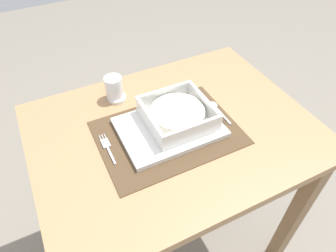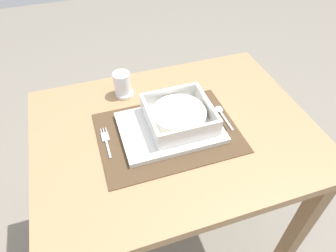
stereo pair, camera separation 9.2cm
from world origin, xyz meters
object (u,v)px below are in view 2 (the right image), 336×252
spoon (221,112)px  bread_knife (212,123)px  butter_knife (217,118)px  fork (106,140)px  condiment_saucer (125,93)px  porridge_bowl (179,116)px  dining_table (174,154)px  drinking_glass (122,85)px

spoon → bread_knife: (-0.05, -0.04, -0.00)m
bread_knife → butter_knife: bearing=35.6°
fork → butter_knife: bearing=-2.5°
spoon → condiment_saucer: (-0.28, 0.19, 0.00)m
porridge_bowl → butter_knife: (0.12, -0.01, -0.04)m
dining_table → butter_knife: size_ratio=6.35×
dining_table → porridge_bowl: size_ratio=4.44×
drinking_glass → condiment_saucer: (0.00, -0.01, -0.03)m
bread_knife → porridge_bowl: bearing=163.3°
spoon → porridge_bowl: bearing=-176.5°
drinking_glass → porridge_bowl: bearing=-58.1°
dining_table → spoon: size_ratio=7.45×
spoon → drinking_glass: drinking_glass is taller
spoon → condiment_saucer: bearing=145.2°
dining_table → drinking_glass: size_ratio=10.18×
bread_knife → drinking_glass: (-0.23, 0.24, 0.03)m
fork → bread_knife: size_ratio=0.92×
spoon → drinking_glass: bearing=144.3°
butter_knife → condiment_saucer: bearing=139.5°
porridge_bowl → condiment_saucer: 0.24m
fork → drinking_glass: 0.23m
porridge_bowl → spoon: size_ratio=1.68×
dining_table → spoon: bearing=6.6°
spoon → condiment_saucer: size_ratio=1.90×
porridge_bowl → dining_table: bearing=-148.9°
dining_table → bread_knife: (0.12, -0.02, 0.13)m
dining_table → porridge_bowl: bearing=31.1°
porridge_bowl → fork: size_ratio=1.56×
dining_table → spoon: (0.17, 0.02, 0.13)m
spoon → butter_knife: spoon is taller
spoon → fork: bearing=-179.2°
bread_knife → fork: bearing=174.2°
butter_knife → bread_knife: (-0.03, -0.02, 0.00)m
butter_knife → drinking_glass: drinking_glass is taller
porridge_bowl → butter_knife: porridge_bowl is taller
condiment_saucer → bread_knife: bearing=-45.5°
porridge_bowl → bread_knife: 0.11m
dining_table → drinking_glass: (-0.11, 0.22, 0.16)m
fork → butter_knife: (0.35, -0.02, 0.00)m
butter_knife → condiment_saucer: (-0.25, 0.21, 0.00)m
fork → condiment_saucer: condiment_saucer is taller
condiment_saucer → fork: bearing=-117.3°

